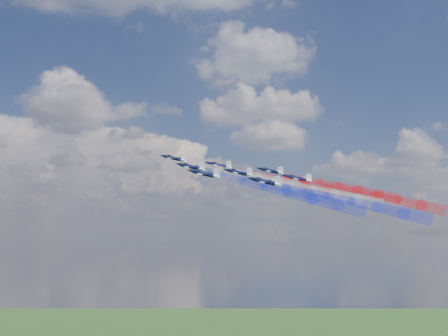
{
  "coord_description": "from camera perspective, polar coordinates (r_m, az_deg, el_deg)",
  "views": [
    {
      "loc": [
        -13.21,
        -153.72,
        145.69
      ],
      "look_at": [
        -1.18,
        0.16,
        164.94
      ],
      "focal_mm": 41.54,
      "sensor_mm": 36.0,
      "label": 1
    }
  ],
  "objects": [
    {
      "name": "jet_outer_left",
      "position": [
        135.15,
        -2.18,
        -0.64
      ],
      "size": [
        13.5,
        12.71,
        6.41
      ],
      "primitive_type": null,
      "rotation": [
        0.25,
        -0.14,
        1.01
      ],
      "color": "black"
    },
    {
      "name": "trail_inner_right",
      "position": [
        157.69,
        6.83,
        -1.33
      ],
      "size": [
        33.8,
        21.88,
        13.12
      ],
      "primitive_type": null,
      "rotation": [
        0.25,
        -0.14,
        1.01
      ],
      "color": "red"
    },
    {
      "name": "jet_rear_right",
      "position": [
        157.54,
        8.07,
        -1.14
      ],
      "size": [
        13.5,
        12.71,
        6.41
      ],
      "primitive_type": null,
      "rotation": [
        0.25,
        -0.14,
        1.01
      ],
      "color": "black"
    },
    {
      "name": "trail_rear_left",
      "position": [
        130.53,
        13.87,
        -3.57
      ],
      "size": [
        33.8,
        21.88,
        13.12
      ],
      "primitive_type": null,
      "rotation": [
        0.25,
        -0.14,
        1.01
      ],
      "color": "#1B29E8"
    },
    {
      "name": "trail_outer_left",
      "position": [
        125.76,
        6.98,
        -2.76
      ],
      "size": [
        33.8,
        21.88,
        13.12
      ],
      "primitive_type": null,
      "rotation": [
        0.25,
        -0.14,
        1.01
      ],
      "color": "#1B29E8"
    },
    {
      "name": "jet_outer_right",
      "position": [
        172.67,
        5.13,
        -0.31
      ],
      "size": [
        13.5,
        12.71,
        6.41
      ],
      "primitive_type": null,
      "rotation": [
        0.25,
        -0.14,
        1.01
      ],
      "color": "black"
    },
    {
      "name": "jet_lead",
      "position": [
        166.24,
        -5.55,
        1.07
      ],
      "size": [
        13.5,
        12.71,
        6.41
      ],
      "primitive_type": null,
      "rotation": [
        0.25,
        -0.14,
        1.01
      ],
      "color": "black"
    },
    {
      "name": "trail_inner_left",
      "position": [
        139.01,
        4.51,
        -1.74
      ],
      "size": [
        33.8,
        21.88,
        13.12
      ],
      "primitive_type": null,
      "rotation": [
        0.25,
        -0.14,
        1.01
      ],
      "color": "#1B29E8"
    },
    {
      "name": "trail_center_third",
      "position": [
        145.12,
        9.82,
        -2.33
      ],
      "size": [
        33.8,
        21.88,
        13.12
      ],
      "primitive_type": null,
      "rotation": [
        0.25,
        -0.14,
        1.01
      ],
      "color": "white"
    },
    {
      "name": "jet_center_third",
      "position": [
        153.3,
        1.61,
        -0.5
      ],
      "size": [
        13.5,
        12.71,
        6.41
      ],
      "primitive_type": null,
      "rotation": [
        0.25,
        -0.14,
        1.01
      ],
      "color": "black"
    },
    {
      "name": "jet_inner_left",
      "position": [
        149.18,
        -3.65,
        0.13
      ],
      "size": [
        13.5,
        12.71,
        6.41
      ],
      "primitive_type": null,
      "rotation": [
        0.25,
        -0.14,
        1.01
      ],
      "color": "black"
    },
    {
      "name": "jet_inner_right",
      "position": [
        166.9,
        -0.58,
        0.3
      ],
      "size": [
        13.5,
        12.71,
        6.41
      ],
      "primitive_type": null,
      "rotation": [
        0.25,
        -0.14,
        1.01
      ],
      "color": "black"
    },
    {
      "name": "jet_rear_left",
      "position": [
        137.31,
        4.52,
        -1.49
      ],
      "size": [
        13.5,
        12.71,
        6.41
      ],
      "primitive_type": null,
      "rotation": [
        0.25,
        -0.14,
        1.01
      ],
      "color": "black"
    },
    {
      "name": "trail_rear_right",
      "position": [
        151.87,
        16.29,
        -2.9
      ],
      "size": [
        33.8,
        21.88,
        13.12
      ],
      "primitive_type": null,
      "rotation": [
        0.25,
        -0.14,
        1.01
      ],
      "color": "red"
    },
    {
      "name": "trail_lead",
      "position": [
        155.15,
        1.61,
        -0.53
      ],
      "size": [
        33.8,
        21.88,
        13.12
      ],
      "primitive_type": null,
      "rotation": [
        0.25,
        -0.14,
        1.01
      ],
      "color": "white"
    },
    {
      "name": "trail_outer_right",
      "position": [
        165.65,
        12.51,
        -1.9
      ],
      "size": [
        33.8,
        21.88,
        13.12
      ],
      "primitive_type": null,
      "rotation": [
        0.25,
        -0.14,
        1.01
      ],
      "color": "red"
    }
  ]
}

